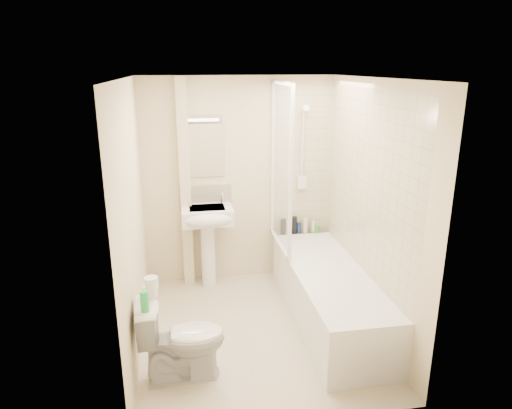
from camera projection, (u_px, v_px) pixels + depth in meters
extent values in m
plane|color=beige|center=(257.00, 330.00, 4.49)|extent=(2.50, 2.50, 0.00)
cube|color=beige|center=(239.00, 182.00, 5.32)|extent=(2.20, 0.02, 2.40)
cube|color=beige|center=(132.00, 222.00, 3.97)|extent=(0.02, 2.50, 2.40)
cube|color=beige|center=(371.00, 209.00, 4.32)|extent=(0.02, 2.50, 2.40)
cube|color=white|center=(257.00, 78.00, 3.79)|extent=(2.20, 2.50, 0.02)
cube|color=beige|center=(302.00, 161.00, 5.36)|extent=(0.70, 0.01, 1.75)
cube|color=beige|center=(368.00, 184.00, 4.32)|extent=(0.01, 2.10, 1.75)
cube|color=beige|center=(185.00, 185.00, 5.16)|extent=(0.12, 0.12, 2.40)
cube|color=beige|center=(206.00, 198.00, 5.30)|extent=(0.60, 0.02, 0.30)
cube|color=white|center=(204.00, 151.00, 5.14)|extent=(0.46, 0.01, 0.60)
cube|color=silver|center=(203.00, 118.00, 5.01)|extent=(0.42, 0.07, 0.07)
cube|color=white|center=(329.00, 296.00, 4.60)|extent=(0.70, 2.10, 0.55)
cube|color=white|center=(330.00, 276.00, 4.54)|extent=(0.56, 1.96, 0.05)
cube|color=white|center=(281.00, 168.00, 4.89)|extent=(0.01, 0.90, 1.80)
cube|color=white|center=(273.00, 160.00, 5.29)|extent=(0.04, 0.04, 1.80)
cube|color=white|center=(291.00, 177.00, 4.46)|extent=(0.04, 0.04, 1.80)
cube|color=white|center=(282.00, 83.00, 4.63)|extent=(0.04, 0.90, 0.04)
cube|color=white|center=(280.00, 244.00, 5.14)|extent=(0.04, 0.90, 0.03)
cylinder|color=white|center=(303.00, 151.00, 5.30)|extent=(0.02, 0.02, 0.90)
cylinder|color=white|center=(301.00, 188.00, 5.44)|extent=(0.05, 0.05, 0.02)
cylinder|color=white|center=(304.00, 111.00, 5.17)|extent=(0.05, 0.05, 0.02)
cylinder|color=white|center=(305.00, 109.00, 5.10)|extent=(0.08, 0.11, 0.11)
cube|color=white|center=(302.00, 182.00, 5.41)|extent=(0.10, 0.05, 0.14)
cylinder|color=white|center=(302.00, 147.00, 5.26)|extent=(0.01, 0.13, 0.84)
cylinder|color=white|center=(208.00, 254.00, 5.34)|extent=(0.17, 0.17, 0.77)
cube|color=white|center=(207.00, 215.00, 5.16)|extent=(0.57, 0.44, 0.18)
ellipsoid|color=white|center=(208.00, 220.00, 5.00)|extent=(0.57, 0.24, 0.18)
cube|color=silver|center=(207.00, 209.00, 5.14)|extent=(0.40, 0.29, 0.04)
cylinder|color=white|center=(190.00, 201.00, 5.20)|extent=(0.03, 0.03, 0.10)
cylinder|color=white|center=(222.00, 199.00, 5.25)|extent=(0.03, 0.03, 0.10)
sphere|color=white|center=(189.00, 196.00, 5.18)|extent=(0.04, 0.04, 0.04)
sphere|color=white|center=(222.00, 194.00, 5.24)|extent=(0.04, 0.04, 0.04)
cylinder|color=black|center=(283.00, 227.00, 5.48)|extent=(0.07, 0.07, 0.18)
cylinder|color=silver|center=(288.00, 227.00, 5.50)|extent=(0.06, 0.06, 0.16)
cylinder|color=black|center=(294.00, 225.00, 5.50)|extent=(0.07, 0.07, 0.21)
cylinder|color=navy|center=(299.00, 228.00, 5.52)|extent=(0.05, 0.05, 0.13)
cylinder|color=beige|center=(305.00, 225.00, 5.53)|extent=(0.06, 0.06, 0.18)
cylinder|color=silver|center=(313.00, 227.00, 5.55)|extent=(0.05, 0.05, 0.14)
cylinder|color=green|center=(316.00, 229.00, 5.56)|extent=(0.07, 0.07, 0.08)
imported|color=white|center=(182.00, 339.00, 3.73)|extent=(0.45, 0.73, 0.71)
cylinder|color=white|center=(151.00, 291.00, 3.68)|extent=(0.11, 0.11, 0.09)
cylinder|color=white|center=(151.00, 283.00, 3.61)|extent=(0.11, 0.11, 0.10)
cylinder|color=green|center=(145.00, 301.00, 3.44)|extent=(0.06, 0.06, 0.17)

